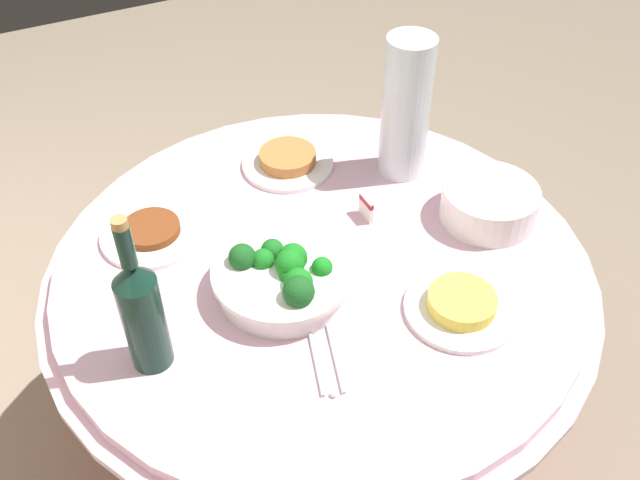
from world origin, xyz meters
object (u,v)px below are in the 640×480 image
at_px(decorative_fruit_vase, 406,112).
at_px(broccoli_bowl, 284,276).
at_px(food_plate_fried_egg, 461,305).
at_px(food_plate_stir_fry, 152,232).
at_px(food_plate_peanuts, 288,161).
at_px(wine_bottle, 142,311).
at_px(label_placard_front, 366,207).
at_px(plate_stack, 489,203).
at_px(serving_tongs, 326,361).

bearing_deg(decorative_fruit_vase, broccoli_bowl, 120.09).
bearing_deg(food_plate_fried_egg, broccoli_bowl, 54.59).
relative_size(broccoli_bowl, food_plate_stir_fry, 1.27).
relative_size(food_plate_peanuts, food_plate_stir_fry, 1.00).
bearing_deg(decorative_fruit_vase, wine_bottle, 112.43).
bearing_deg(decorative_fruit_vase, label_placard_front, 126.14).
height_order(broccoli_bowl, plate_stack, broccoli_bowl).
height_order(wine_bottle, food_plate_stir_fry, wine_bottle).
distance_m(decorative_fruit_vase, label_placard_front, 0.24).
distance_m(plate_stack, food_plate_peanuts, 0.49).
relative_size(broccoli_bowl, food_plate_fried_egg, 1.27).
xyz_separation_m(serving_tongs, food_plate_peanuts, (0.57, -0.19, 0.01)).
xyz_separation_m(broccoli_bowl, label_placard_front, (0.12, -0.25, -0.01)).
relative_size(wine_bottle, food_plate_stir_fry, 1.53).
bearing_deg(food_plate_fried_egg, serving_tongs, 88.95).
height_order(serving_tongs, food_plate_fried_egg, food_plate_fried_egg).
bearing_deg(decorative_fruit_vase, food_plate_peanuts, 60.83).
relative_size(broccoli_bowl, food_plate_peanuts, 1.27).
relative_size(decorative_fruit_vase, food_plate_stir_fry, 1.55).
bearing_deg(food_plate_fried_egg, label_placard_front, 4.93).
xyz_separation_m(broccoli_bowl, wine_bottle, (-0.05, 0.28, 0.09)).
xyz_separation_m(wine_bottle, food_plate_stir_fry, (0.32, -0.09, -0.12)).
bearing_deg(serving_tongs, broccoli_bowl, -1.86).
xyz_separation_m(wine_bottle, label_placard_front, (0.17, -0.54, -0.10)).
height_order(broccoli_bowl, food_plate_stir_fry, broccoli_bowl).
distance_m(plate_stack, wine_bottle, 0.78).
relative_size(wine_bottle, food_plate_peanuts, 1.53).
distance_m(broccoli_bowl, food_plate_peanuts, 0.42).
height_order(plate_stack, label_placard_front, plate_stack).
xyz_separation_m(wine_bottle, serving_tongs, (-0.15, -0.28, -0.12)).
bearing_deg(food_plate_peanuts, food_plate_fried_egg, -169.91).
height_order(broccoli_bowl, food_plate_peanuts, broccoli_bowl).
relative_size(food_plate_peanuts, label_placard_front, 4.00).
relative_size(plate_stack, food_plate_fried_egg, 0.95).
distance_m(broccoli_bowl, plate_stack, 0.49).
relative_size(plate_stack, serving_tongs, 1.27).
xyz_separation_m(decorative_fruit_vase, food_plate_fried_egg, (-0.44, 0.13, -0.14)).
height_order(serving_tongs, food_plate_peanuts, food_plate_peanuts).
height_order(food_plate_fried_egg, label_placard_front, label_placard_front).
xyz_separation_m(broccoli_bowl, plate_stack, (0.00, -0.49, -0.00)).
relative_size(wine_bottle, food_plate_fried_egg, 1.53).
bearing_deg(food_plate_fried_egg, wine_bottle, 74.75).
height_order(decorative_fruit_vase, serving_tongs, decorative_fruit_vase).
bearing_deg(wine_bottle, broccoli_bowl, -80.55).
bearing_deg(broccoli_bowl, decorative_fruit_vase, -59.91).
distance_m(decorative_fruit_vase, food_plate_stir_fry, 0.62).
distance_m(broccoli_bowl, wine_bottle, 0.30).
xyz_separation_m(decorative_fruit_vase, label_placard_front, (-0.12, 0.16, -0.13)).
relative_size(broccoli_bowl, decorative_fruit_vase, 0.82).
distance_m(broccoli_bowl, serving_tongs, 0.20).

